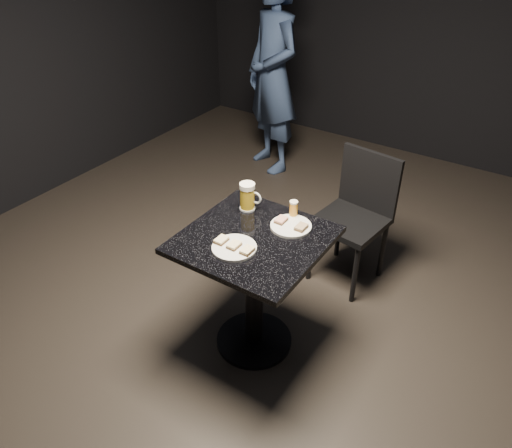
# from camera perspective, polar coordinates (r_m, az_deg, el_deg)

# --- Properties ---
(floor) EXTENTS (6.00, 6.00, 0.00)m
(floor) POSITION_cam_1_polar(r_m,az_deg,el_deg) (3.02, -0.21, -13.22)
(floor) COLOR black
(floor) RESTS_ON ground
(room_shell) EXTENTS (6.00, 6.00, 6.00)m
(room_shell) POSITION_cam_1_polar(r_m,az_deg,el_deg) (2.09, -0.33, 23.67)
(room_shell) COLOR black
(room_shell) RESTS_ON ground
(plate_large) EXTENTS (0.22, 0.22, 0.01)m
(plate_large) POSITION_cam_1_polar(r_m,az_deg,el_deg) (2.44, -2.50, -2.74)
(plate_large) COLOR silver
(plate_large) RESTS_ON table
(plate_small) EXTENTS (0.22, 0.22, 0.01)m
(plate_small) POSITION_cam_1_polar(r_m,az_deg,el_deg) (2.60, 4.01, -0.24)
(plate_small) COLOR silver
(plate_small) RESTS_ON table
(patron) EXTENTS (0.75, 0.66, 1.74)m
(patron) POSITION_cam_1_polar(r_m,az_deg,el_deg) (4.54, 1.95, 16.62)
(patron) COLOR navy
(patron) RESTS_ON floor
(table) EXTENTS (0.70, 0.70, 0.75)m
(table) POSITION_cam_1_polar(r_m,az_deg,el_deg) (2.67, -0.24, -5.77)
(table) COLOR black
(table) RESTS_ON floor
(beer_mug) EXTENTS (0.12, 0.09, 0.16)m
(beer_mug) POSITION_cam_1_polar(r_m,az_deg,el_deg) (2.71, -0.95, 3.17)
(beer_mug) COLOR silver
(beer_mug) RESTS_ON table
(beer_tumbler) EXTENTS (0.05, 0.05, 0.10)m
(beer_tumbler) POSITION_cam_1_polar(r_m,az_deg,el_deg) (2.66, 4.31, 1.68)
(beer_tumbler) COLOR white
(beer_tumbler) RESTS_ON table
(chair) EXTENTS (0.46, 0.46, 0.87)m
(chair) POSITION_cam_1_polar(r_m,az_deg,el_deg) (3.27, 11.44, 1.49)
(chair) COLOR black
(chair) RESTS_ON floor
(canapes_on_plate_large) EXTENTS (0.21, 0.07, 0.02)m
(canapes_on_plate_large) POSITION_cam_1_polar(r_m,az_deg,el_deg) (2.43, -2.51, -2.43)
(canapes_on_plate_large) COLOR #4C3521
(canapes_on_plate_large) RESTS_ON plate_large
(canapes_on_plate_small) EXTENTS (0.17, 0.07, 0.02)m
(canapes_on_plate_small) POSITION_cam_1_polar(r_m,az_deg,el_deg) (2.59, 4.03, 0.06)
(canapes_on_plate_small) COLOR #4C3521
(canapes_on_plate_small) RESTS_ON plate_small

